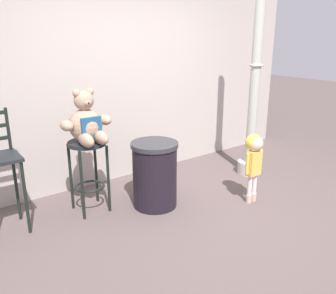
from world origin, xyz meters
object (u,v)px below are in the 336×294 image
at_px(bar_stool_with_teddy, 88,161).
at_px(trash_bin, 155,174).
at_px(teddy_bear, 87,123).
at_px(lamppost, 253,103).
at_px(child_walking, 254,154).

bearing_deg(bar_stool_with_teddy, trash_bin, -27.94).
relative_size(bar_stool_with_teddy, trash_bin, 1.06).
xyz_separation_m(teddy_bear, lamppost, (2.30, -0.29, 0.00)).
relative_size(bar_stool_with_teddy, teddy_bear, 1.43).
bearing_deg(lamppost, bar_stool_with_teddy, 171.99).
bearing_deg(lamppost, teddy_bear, 172.71).
bearing_deg(child_walking, trash_bin, -9.61).
height_order(trash_bin, lamppost, lamppost).
distance_m(teddy_bear, lamppost, 2.32).
distance_m(bar_stool_with_teddy, lamppost, 2.37).
xyz_separation_m(teddy_bear, child_walking, (1.63, -0.92, -0.42)).
distance_m(child_walking, trash_bin, 1.17).
bearing_deg(teddy_bear, child_walking, -29.45).
relative_size(bar_stool_with_teddy, lamppost, 0.31).
height_order(teddy_bear, child_walking, teddy_bear).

